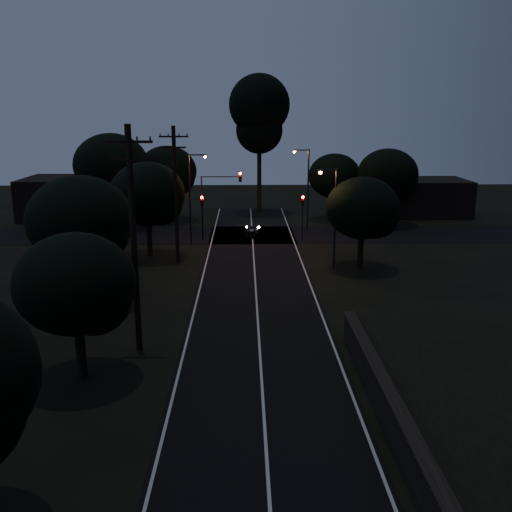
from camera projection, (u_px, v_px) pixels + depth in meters
name	position (u px, v px, depth m)	size (l,w,h in m)	color
road_surface	(254.00, 264.00, 44.17)	(60.00, 70.00, 0.03)	black
utility_pole_mid	(134.00, 237.00, 27.02)	(2.20, 0.30, 11.00)	black
utility_pole_far	(176.00, 193.00, 43.55)	(2.20, 0.30, 10.50)	black
tree_left_b	(79.00, 287.00, 24.34)	(5.18, 5.18, 6.59)	black
tree_left_c	(84.00, 223.00, 33.75)	(6.28, 6.28, 7.94)	black
tree_left_d	(150.00, 196.00, 45.46)	(6.05, 6.05, 7.68)	black
tree_far_nw	(169.00, 172.00, 60.89)	(6.31, 6.31, 7.99)	black
tree_far_w	(114.00, 167.00, 56.66)	(7.42, 7.42, 9.46)	black
tree_far_ne	(336.00, 177.00, 61.39)	(5.65, 5.65, 7.14)	black
tree_far_e	(390.00, 176.00, 58.45)	(6.19, 6.19, 7.86)	black
tree_right_a	(365.00, 210.00, 42.04)	(5.43, 5.43, 6.90)	black
tall_pine	(259.00, 113.00, 64.53)	(6.90, 6.90, 15.68)	black
building_left	(72.00, 197.00, 63.47)	(10.00, 8.00, 4.40)	black
building_right	(425.00, 197.00, 65.26)	(9.00, 7.00, 4.00)	black
signal_left	(202.00, 209.00, 51.97)	(0.28, 0.35, 4.10)	black
signal_right	(303.00, 209.00, 52.15)	(0.28, 0.35, 4.10)	black
signal_mast	(220.00, 193.00, 51.64)	(3.70, 0.35, 6.25)	black
streetlight_a	(192.00, 193.00, 49.59)	(1.66, 0.26, 8.00)	black
streetlight_b	(306.00, 184.00, 55.61)	(1.66, 0.26, 8.00)	black
streetlight_c	(333.00, 211.00, 42.13)	(1.46, 0.26, 7.50)	black
car	(252.00, 230.00, 54.22)	(1.23, 3.06, 1.04)	black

